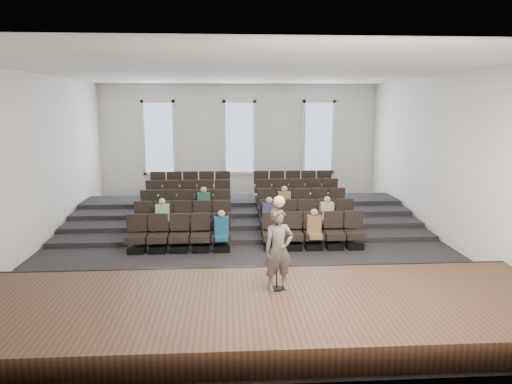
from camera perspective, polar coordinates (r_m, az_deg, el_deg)
ground at (r=13.76m, az=-1.22°, el=-6.53°), size 14.00×14.00×0.00m
ceiling at (r=13.17m, az=-1.31°, el=14.76°), size 12.00×14.00×0.02m
wall_back at (r=20.22m, az=-2.07°, el=6.27°), size 12.00×0.04×5.00m
wall_front at (r=6.34m, az=1.31°, el=-3.88°), size 12.00×0.04×5.00m
wall_left at (r=14.32m, az=-26.14°, el=3.28°), size 0.04×14.00×5.00m
wall_right at (r=14.76m, az=22.85°, el=3.73°), size 0.04×14.00×5.00m
stage at (r=8.92m, az=0.17°, el=-14.79°), size 11.80×3.60×0.50m
stage_lip at (r=10.54m, az=-0.46°, el=-10.64°), size 11.80×0.06×0.52m
risers at (r=16.77m, az=-1.67°, el=-2.66°), size 11.80×4.80×0.60m
seating_rows at (r=15.07m, az=-1.47°, el=-2.31°), size 6.80×4.70×1.67m
windows at (r=20.13m, az=-2.07°, el=6.82°), size 8.44×0.10×3.24m
audience at (r=13.99m, az=-0.18°, el=-2.72°), size 5.45×2.64×1.10m
speaker at (r=9.02m, az=2.84°, el=-7.20°), size 0.67×0.52×1.64m
mic_stand at (r=9.12m, az=2.63°, el=-9.21°), size 0.27×0.27×1.63m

